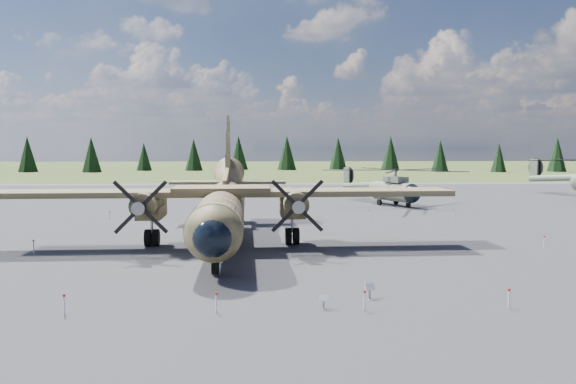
{
  "coord_description": "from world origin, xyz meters",
  "views": [
    {
      "loc": [
        -2.23,
        -35.7,
        6.6
      ],
      "look_at": [
        -0.34,
        2.0,
        3.66
      ],
      "focal_mm": 35.0,
      "sensor_mm": 36.0,
      "label": 1
    }
  ],
  "objects": [
    {
      "name": "ground",
      "position": [
        0.0,
        0.0,
        0.0
      ],
      "size": [
        500.0,
        500.0,
        0.0
      ],
      "primitive_type": "plane",
      "color": "#475324",
      "rests_on": "ground"
    },
    {
      "name": "apron",
      "position": [
        0.0,
        10.0,
        0.0
      ],
      "size": [
        120.0,
        120.0,
        0.04
      ],
      "primitive_type": "cube",
      "color": "slate",
      "rests_on": "ground"
    },
    {
      "name": "transport_plane",
      "position": [
        -4.79,
        2.88,
        2.91
      ],
      "size": [
        30.69,
        27.92,
        10.14
      ],
      "rotation": [
        0.0,
        0.0,
        0.02
      ],
      "color": "#32361D",
      "rests_on": "ground"
    },
    {
      "name": "helicopter_near",
      "position": [
        13.1,
        28.04,
        3.01
      ],
      "size": [
        22.05,
        22.05,
        4.24
      ],
      "rotation": [
        0.0,
        0.0,
        0.42
      ],
      "color": "slate",
      "rests_on": "ground"
    },
    {
      "name": "info_placard_left",
      "position": [
        0.37,
        -13.2,
        0.41
      ],
      "size": [
        0.4,
        0.17,
        0.62
      ],
      "rotation": [
        0.0,
        0.0,
        -0.01
      ],
      "color": "gray",
      "rests_on": "ground"
    },
    {
      "name": "info_placard_right",
      "position": [
        2.57,
        -11.69,
        0.46
      ],
      "size": [
        0.47,
        0.3,
        0.69
      ],
      "rotation": [
        0.0,
        0.0,
        0.28
      ],
      "color": "gray",
      "rests_on": "ground"
    },
    {
      "name": "barrier_fence",
      "position": [
        -0.46,
        -0.08,
        0.51
      ],
      "size": [
        33.12,
        29.62,
        0.85
      ],
      "color": "white",
      "rests_on": "ground"
    },
    {
      "name": "treeline",
      "position": [
        -1.74,
        1.97,
        4.83
      ],
      "size": [
        292.32,
        292.46,
        10.97
      ],
      "color": "black",
      "rests_on": "ground"
    }
  ]
}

